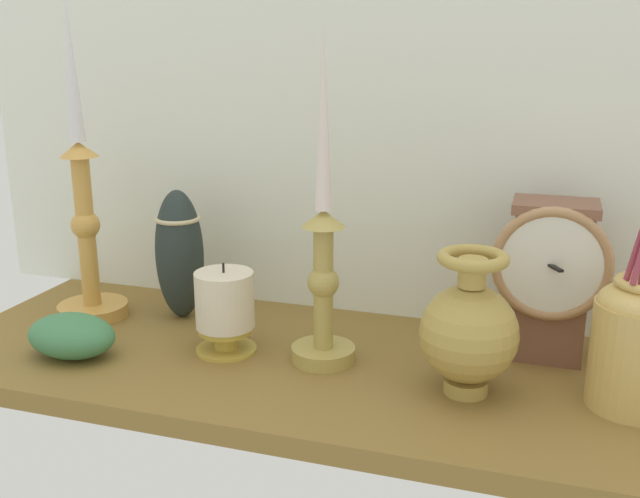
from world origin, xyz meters
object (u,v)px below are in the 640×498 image
pillar_candle_front (225,308)px  tall_ceramic_vase (180,254)px  mantel_clock (550,277)px  candlestick_tall_center (85,222)px  candlestick_tall_left (324,262)px  brass_vase_bulbous (469,330)px

pillar_candle_front → tall_ceramic_vase: tall_ceramic_vase is taller
mantel_clock → pillar_candle_front: (-37.71, -9.90, -4.80)cm
candlestick_tall_center → pillar_candle_front: candlestick_tall_center is taller
candlestick_tall_left → candlestick_tall_center: 35.60cm
candlestick_tall_left → brass_vase_bulbous: candlestick_tall_left is taller
candlestick_tall_left → brass_vase_bulbous: size_ratio=2.44×
candlestick_tall_left → pillar_candle_front: bearing=-175.6°
candlestick_tall_left → tall_ceramic_vase: 24.81cm
candlestick_tall_left → pillar_candle_front: (-12.43, -0.95, -6.88)cm
tall_ceramic_vase → mantel_clock: bearing=1.1°
pillar_candle_front → tall_ceramic_vase: 14.49cm
pillar_candle_front → candlestick_tall_center: bearing=167.1°
mantel_clock → pillar_candle_front: mantel_clock is taller
mantel_clock → brass_vase_bulbous: mantel_clock is taller
pillar_candle_front → tall_ceramic_vase: (-10.83, 8.93, 3.59)cm
candlestick_tall_left → candlestick_tall_center: bearing=173.1°
brass_vase_bulbous → candlestick_tall_center: bearing=171.8°
mantel_clock → pillar_candle_front: bearing=-165.3°
brass_vase_bulbous → pillar_candle_front: brass_vase_bulbous is taller
candlestick_tall_center → tall_ceramic_vase: 13.37cm
mantel_clock → candlestick_tall_left: 26.90cm
candlestick_tall_center → pillar_candle_front: size_ratio=3.78×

